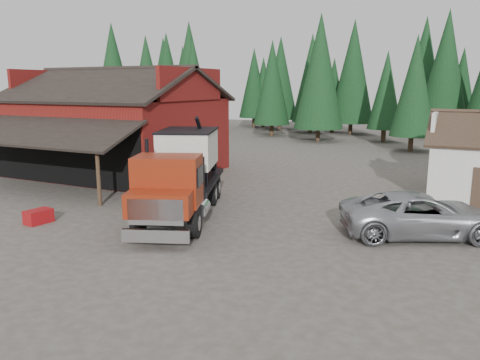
% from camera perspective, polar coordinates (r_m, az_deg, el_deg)
% --- Properties ---
extents(ground, '(120.00, 120.00, 0.00)m').
position_cam_1_polar(ground, '(19.48, -8.63, -6.31)').
color(ground, '#474038').
rests_on(ground, ground).
extents(red_barn, '(12.80, 13.63, 7.18)m').
position_cam_1_polar(red_barn, '(33.32, -14.74, 5.52)').
color(red_barn, maroon).
rests_on(red_barn, ground).
extents(conifer_backdrop, '(76.00, 16.00, 16.00)m').
position_cam_1_polar(conifer_backdrop, '(58.49, 15.48, 5.20)').
color(conifer_backdrop, black).
rests_on(conifer_backdrop, ground).
extents(near_pine_a, '(4.40, 4.40, 11.40)m').
position_cam_1_polar(near_pine_a, '(54.17, -11.27, 11.71)').
color(near_pine_a, '#382619').
rests_on(near_pine_a, ground).
extents(near_pine_b, '(3.96, 3.96, 10.40)m').
position_cam_1_polar(near_pine_b, '(45.45, 20.53, 10.69)').
color(near_pine_b, '#382619').
rests_on(near_pine_b, ground).
extents(near_pine_d, '(5.28, 5.28, 13.40)m').
position_cam_1_polar(near_pine_d, '(51.37, 9.70, 12.91)').
color(near_pine_d, '#382619').
rests_on(near_pine_d, ground).
extents(feed_truck, '(6.02, 10.05, 4.42)m').
position_cam_1_polar(feed_truck, '(21.47, -7.09, 1.06)').
color(feed_truck, black).
rests_on(feed_truck, ground).
extents(silver_car, '(6.89, 5.26, 1.74)m').
position_cam_1_polar(silver_car, '(19.90, 21.21, -3.99)').
color(silver_car, '#A9ABB1').
rests_on(silver_car, ground).
extents(equip_box, '(0.86, 1.19, 0.60)m').
position_cam_1_polar(equip_box, '(22.24, -23.36, -4.10)').
color(equip_box, maroon).
rests_on(equip_box, ground).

